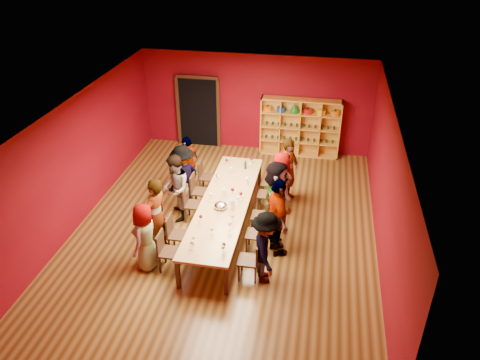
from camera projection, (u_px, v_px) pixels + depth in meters
name	position (u px, v px, depth m)	size (l,w,h in m)	color
room_shell	(224.00, 173.00, 10.44)	(7.10, 9.10, 3.04)	#543816
tasting_table	(225.00, 203.00, 10.84)	(1.10, 4.50, 0.75)	#AB7F47
doorway	(199.00, 111.00, 14.70)	(1.40, 0.17, 2.30)	black
shelving_unit	(300.00, 124.00, 14.16)	(2.40, 0.40, 1.80)	gold
chair_person_left_0	(166.00, 249.00, 9.69)	(0.42, 0.42, 0.89)	black
person_left_0	(145.00, 237.00, 9.63)	(0.74, 0.41, 1.52)	pink
chair_person_left_1	(175.00, 232.00, 10.22)	(0.42, 0.42, 0.89)	black
person_left_1	(156.00, 215.00, 10.09)	(0.64, 0.47, 1.77)	#5672B1
chair_person_left_2	(190.00, 202.00, 11.27)	(0.42, 0.42, 0.89)	black
person_left_2	(175.00, 188.00, 11.15)	(0.82, 0.45, 1.69)	pink
chair_person_left_3	(197.00, 189.00, 11.80)	(0.42, 0.42, 0.89)	black
person_left_3	(183.00, 176.00, 11.69)	(1.07, 0.44, 1.66)	#141938
chair_person_left_4	(204.00, 175.00, 12.45)	(0.42, 0.42, 0.89)	black
person_left_4	(188.00, 164.00, 12.37)	(0.92, 0.42, 1.56)	#CB8897
chair_person_right_0	(253.00, 258.00, 9.44)	(0.42, 0.42, 0.89)	black
person_right_0	(266.00, 248.00, 9.25)	(1.03, 0.43, 1.60)	#121533
chair_person_right_1	(259.00, 232.00, 10.21)	(0.42, 0.42, 0.89)	black
person_right_1	(277.00, 218.00, 9.94)	(1.08, 0.49, 1.85)	#5071A6
chair_person_right_2	(264.00, 214.00, 10.83)	(0.42, 0.42, 0.89)	black
person_right_2	(276.00, 199.00, 10.57)	(1.74, 0.50, 1.87)	#5E82C1
chair_person_right_3	(269.00, 193.00, 11.65)	(0.42, 0.42, 0.89)	black
person_right_3	(281.00, 183.00, 11.45)	(0.79, 0.43, 1.61)	#5C81BD
chair_person_right_4	(272.00, 181.00, 12.16)	(0.42, 0.42, 0.89)	black
person_right_4	(289.00, 170.00, 11.91)	(0.63, 0.46, 1.73)	#16193C
wine_glass_0	(247.00, 178.00, 11.49)	(0.07, 0.07, 0.18)	white
wine_glass_1	(211.00, 195.00, 10.77)	(0.08, 0.08, 0.21)	white
wine_glass_2	(241.00, 194.00, 10.82)	(0.08, 0.08, 0.21)	white
wine_glass_3	(219.00, 207.00, 10.34)	(0.08, 0.08, 0.21)	white
wine_glass_4	(250.00, 164.00, 12.13)	(0.07, 0.07, 0.18)	white
wine_glass_5	(218.00, 177.00, 11.55)	(0.08, 0.08, 0.19)	white
wine_glass_6	(212.00, 230.00, 9.64)	(0.07, 0.07, 0.18)	white
wine_glass_7	(224.00, 245.00, 9.18)	(0.08, 0.08, 0.20)	white
wine_glass_8	(223.00, 248.00, 9.11)	(0.08, 0.08, 0.19)	white
wine_glass_9	(232.00, 216.00, 10.04)	(0.08, 0.08, 0.19)	white
wine_glass_10	(229.00, 224.00, 9.78)	(0.08, 0.08, 0.21)	white
wine_glass_11	(238.00, 198.00, 10.68)	(0.08, 0.08, 0.20)	white
wine_glass_12	(227.00, 160.00, 12.33)	(0.08, 0.08, 0.19)	white
wine_glass_13	(251.00, 159.00, 12.38)	(0.08, 0.08, 0.20)	white
wine_glass_14	(211.00, 195.00, 10.78)	(0.09, 0.09, 0.21)	white
wine_glass_15	(194.00, 238.00, 9.37)	(0.08, 0.08, 0.19)	white
wine_glass_16	(228.00, 159.00, 12.39)	(0.07, 0.07, 0.18)	white
wine_glass_17	(232.00, 190.00, 10.97)	(0.09, 0.09, 0.21)	white
wine_glass_18	(218.00, 176.00, 11.56)	(0.08, 0.08, 0.20)	white
wine_glass_19	(192.00, 243.00, 9.22)	(0.08, 0.08, 0.21)	white
wine_glass_20	(201.00, 217.00, 10.03)	(0.08, 0.08, 0.19)	white
wine_glass_21	(231.00, 168.00, 11.92)	(0.08, 0.08, 0.19)	white
wine_glass_22	(247.00, 179.00, 11.41)	(0.08, 0.08, 0.21)	white
spittoon_bowl	(221.00, 206.00, 10.54)	(0.30, 0.30, 0.17)	silver
carafe_a	(224.00, 193.00, 10.93)	(0.11, 0.11, 0.26)	white
carafe_b	(232.00, 204.00, 10.48)	(0.15, 0.15, 0.29)	white
wine_bottle	(245.00, 165.00, 12.15)	(0.09, 0.09, 0.27)	#133617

